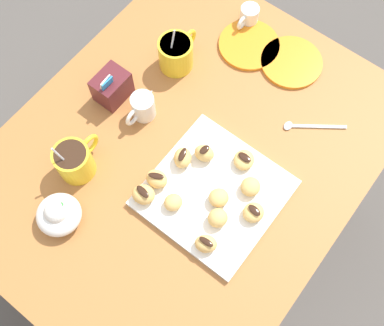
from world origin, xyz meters
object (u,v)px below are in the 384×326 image
at_px(ice_cream_bowl, 58,214).
at_px(beignet_7, 251,187).
at_px(beignet_0, 244,160).
at_px(beignet_3, 253,212).
at_px(dining_table, 185,171).
at_px(cream_pitcher_white, 143,106).
at_px(beignet_5, 145,195).
at_px(beignet_6, 173,202).
at_px(beignet_10, 206,244).
at_px(chocolate_sauce_pitcher, 249,15).
at_px(beignet_9, 204,153).
at_px(beignet_4, 183,158).
at_px(coffee_mug_yellow_left, 75,161).
at_px(beignet_2, 158,180).
at_px(coffee_mug_yellow_right, 176,53).
at_px(beignet_8, 219,198).
at_px(saucer_orange_left, 249,45).
at_px(beignet_1, 218,218).
at_px(sugar_caddy, 112,87).
at_px(saucer_orange_right, 291,62).
at_px(pastry_plate_square, 214,193).

distance_m(ice_cream_bowl, beignet_7, 0.45).
xyz_separation_m(beignet_0, beignet_3, (-0.10, -0.09, 0.00)).
xyz_separation_m(dining_table, cream_pitcher_white, (0.02, 0.15, 0.16)).
xyz_separation_m(beignet_5, beignet_6, (0.03, -0.06, -0.00)).
bearing_deg(beignet_10, chocolate_sauce_pitcher, 26.47).
xyz_separation_m(ice_cream_bowl, beignet_9, (0.33, -0.17, 0.00)).
height_order(chocolate_sauce_pitcher, beignet_10, chocolate_sauce_pitcher).
height_order(beignet_4, beignet_9, beignet_9).
distance_m(coffee_mug_yellow_left, ice_cream_bowl, 0.13).
height_order(beignet_2, beignet_6, beignet_2).
bearing_deg(coffee_mug_yellow_right, beignet_5, -152.36).
bearing_deg(beignet_8, dining_table, 69.92).
distance_m(beignet_6, beignet_8, 0.11).
bearing_deg(cream_pitcher_white, ice_cream_bowl, -175.57).
relative_size(saucer_orange_left, beignet_2, 3.14).
bearing_deg(cream_pitcher_white, beignet_2, -129.76).
xyz_separation_m(coffee_mug_yellow_left, coffee_mug_yellow_right, (0.39, 0.00, -0.00)).
relative_size(cream_pitcher_white, beignet_3, 2.04).
xyz_separation_m(beignet_1, beignet_5, (-0.06, 0.17, -0.00)).
bearing_deg(beignet_3, saucer_orange_left, 35.85).
relative_size(sugar_caddy, beignet_6, 2.39).
xyz_separation_m(sugar_caddy, beignet_6, (-0.15, -0.32, -0.01)).
height_order(saucer_orange_right, beignet_9, beignet_9).
height_order(beignet_0, beignet_5, beignet_5).
bearing_deg(beignet_10, pastry_plate_square, 27.89).
distance_m(beignet_9, beignet_10, 0.22).
relative_size(beignet_2, beignet_10, 1.06).
relative_size(chocolate_sauce_pitcher, beignet_7, 1.88).
relative_size(saucer_orange_left, beignet_1, 3.59).
height_order(sugar_caddy, beignet_0, sugar_caddy).
bearing_deg(beignet_3, beignet_0, 44.63).
relative_size(pastry_plate_square, beignet_10, 5.94).
bearing_deg(ice_cream_bowl, saucer_orange_left, -5.65).
bearing_deg(coffee_mug_yellow_right, saucer_orange_right, -52.11).
xyz_separation_m(dining_table, coffee_mug_yellow_left, (-0.19, 0.18, 0.17)).
distance_m(beignet_6, beignet_10, 0.12).
bearing_deg(beignet_0, beignet_4, 126.37).
xyz_separation_m(beignet_4, beignet_10, (-0.13, -0.17, -0.00)).
height_order(beignet_1, beignet_7, beignet_1).
bearing_deg(beignet_8, saucer_orange_right, 10.00).
distance_m(coffee_mug_yellow_left, beignet_8, 0.35).
bearing_deg(beignet_0, beignet_10, -166.93).
relative_size(pastry_plate_square, beignet_9, 6.18).
xyz_separation_m(beignet_0, beignet_8, (-0.12, -0.01, 0.00)).
relative_size(beignet_8, beignet_10, 0.95).
xyz_separation_m(cream_pitcher_white, beignet_4, (-0.05, -0.17, -0.00)).
distance_m(coffee_mug_yellow_right, beignet_4, 0.30).
height_order(beignet_2, beignet_4, same).
bearing_deg(beignet_2, beignet_0, -37.79).
height_order(cream_pitcher_white, beignet_6, cream_pitcher_white).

